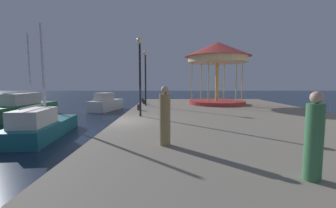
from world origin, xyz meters
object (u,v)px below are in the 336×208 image
object	(u,v)px
sailboat_teal	(41,126)
bollard_south	(143,101)
lamp_post_far_end	(145,69)
person_mid_promenade	(165,118)
motorboat_white	(106,104)
bollard_center	(139,107)
lamp_post_mid_promenade	(140,63)
sailboat_green	(21,108)
carousel	(217,58)
bollard_north	(144,102)
person_far_corner	(314,139)

from	to	relation	value
sailboat_teal	bollard_south	xyz separation A→B (m)	(4.00, 10.24, 0.43)
sailboat_teal	lamp_post_far_end	xyz separation A→B (m)	(4.53, 7.51, 3.28)
sailboat_teal	person_mid_promenade	world-z (taller)	sailboat_teal
motorboat_white	bollard_center	world-z (taller)	motorboat_white
lamp_post_mid_promenade	bollard_center	xyz separation A→B (m)	(-0.43, 2.81, -2.83)
motorboat_white	lamp_post_far_end	world-z (taller)	lamp_post_far_end
sailboat_teal	sailboat_green	bearing A→B (deg)	128.34
sailboat_green	sailboat_teal	xyz separation A→B (m)	(5.08, -6.43, -0.15)
carousel	sailboat_green	bearing A→B (deg)	-171.03
bollard_north	lamp_post_mid_promenade	bearing A→B (deg)	-86.07
sailboat_green	lamp_post_mid_promenade	size ratio (longest dim) A/B	1.50
motorboat_white	bollard_south	distance (m)	3.74
sailboat_teal	motorboat_white	size ratio (longest dim) A/B	1.29
bollard_center	person_mid_promenade	bearing A→B (deg)	-77.87
lamp_post_far_end	bollard_north	world-z (taller)	lamp_post_far_end
bollard_south	person_far_corner	distance (m)	17.78
lamp_post_mid_promenade	bollard_south	bearing A→B (deg)	95.06
bollard_south	sailboat_green	bearing A→B (deg)	-157.24
bollard_south	sailboat_teal	bearing A→B (deg)	-111.35
carousel	lamp_post_mid_promenade	world-z (taller)	carousel
sailboat_teal	lamp_post_far_end	size ratio (longest dim) A/B	1.27
sailboat_teal	person_far_corner	xyz separation A→B (m)	(9.18, -6.76, 1.06)
bollard_center	bollard_north	xyz separation A→B (m)	(-0.06, 4.29, 0.00)
sailboat_green	bollard_south	distance (m)	9.85
lamp_post_far_end	bollard_south	xyz separation A→B (m)	(-0.53, 2.73, -2.85)
motorboat_white	lamp_post_far_end	size ratio (longest dim) A/B	0.99
lamp_post_mid_promenade	bollard_center	size ratio (longest dim) A/B	11.11
motorboat_white	lamp_post_far_end	xyz separation A→B (m)	(4.20, -3.34, 3.19)
person_mid_promenade	sailboat_teal	bearing A→B (deg)	145.75
bollard_south	motorboat_white	bearing A→B (deg)	170.66
sailboat_teal	bollard_south	size ratio (longest dim) A/B	14.21
sailboat_teal	bollard_north	distance (m)	9.83
motorboat_white	carousel	xyz separation A→B (m)	(10.38, -1.92, 4.18)
motorboat_white	person_mid_promenade	xyz separation A→B (m)	(5.88, -15.07, 1.01)
sailboat_teal	bollard_north	bearing A→B (deg)	64.24
motorboat_white	person_mid_promenade	size ratio (longest dim) A/B	2.40
person_far_corner	person_mid_promenade	world-z (taller)	person_mid_promenade
motorboat_white	person_far_corner	world-z (taller)	person_far_corner
person_mid_promenade	motorboat_white	bearing A→B (deg)	111.32
carousel	bollard_center	bearing A→B (deg)	-145.63
lamp_post_far_end	bollard_center	distance (m)	4.11
motorboat_white	lamp_post_far_end	bearing A→B (deg)	-38.45
carousel	bollard_south	size ratio (longest dim) A/B	14.41
person_far_corner	lamp_post_far_end	bearing A→B (deg)	108.07
lamp_post_mid_promenade	bollard_south	size ratio (longest dim) A/B	11.11
lamp_post_far_end	person_mid_promenade	xyz separation A→B (m)	(1.68, -11.73, -2.18)
carousel	bollard_center	world-z (taller)	carousel
sailboat_green	person_mid_promenade	xyz separation A→B (m)	(11.29, -10.65, 0.94)
person_far_corner	bollard_center	bearing A→B (deg)	113.26
bollard_center	bollard_north	bearing A→B (deg)	90.74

